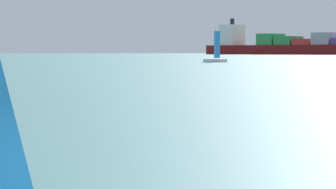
# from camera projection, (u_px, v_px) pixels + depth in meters

# --- Properties ---
(cargo_ship) EXTENTS (165.35, 129.39, 34.24)m
(cargo_ship) POSITION_uv_depth(u_px,v_px,m) (291.00, 46.00, 632.06)
(cargo_ship) COLOR maroon
(cargo_ship) RESTS_ON ground_plane
(distant_headland) EXTENTS (1082.31, 291.77, 40.90)m
(distant_headland) POSITION_uv_depth(u_px,v_px,m) (282.00, 41.00, 1180.36)
(distant_headland) COLOR #4C564C
(distant_headland) RESTS_ON ground_plane
(small_sailboat) EXTENTS (7.31, 6.93, 10.33)m
(small_sailboat) POSITION_uv_depth(u_px,v_px,m) (215.00, 59.00, 206.65)
(small_sailboat) COLOR white
(small_sailboat) RESTS_ON ground_plane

